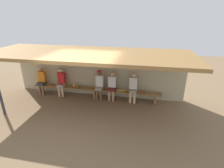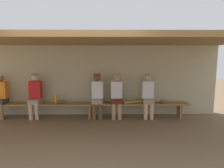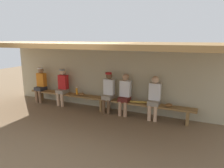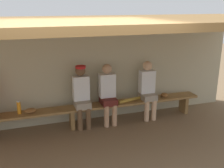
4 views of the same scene
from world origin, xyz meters
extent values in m
plane|color=brown|center=(0.00, 0.00, 0.00)|extent=(24.00, 24.00, 0.00)
cube|color=#B7AD8C|center=(0.00, 2.00, 1.10)|extent=(8.00, 0.20, 2.20)
cube|color=olive|center=(0.00, 0.70, 2.26)|extent=(8.00, 2.80, 0.12)
cube|color=olive|center=(0.00, 1.55, 0.43)|extent=(6.00, 0.36, 0.05)
cube|color=olive|center=(-2.75, 1.55, 0.21)|extent=(0.08, 0.29, 0.41)
cube|color=olive|center=(0.00, 1.55, 0.21)|extent=(0.08, 0.29, 0.41)
cube|color=olive|center=(2.75, 1.55, 0.21)|extent=(0.08, 0.29, 0.41)
cube|color=gray|center=(0.23, 1.53, 0.53)|extent=(0.32, 0.40, 0.14)
cylinder|color=brown|center=(0.14, 1.37, 0.24)|extent=(0.11, 0.11, 0.48)
cylinder|color=brown|center=(0.32, 1.37, 0.24)|extent=(0.11, 0.11, 0.48)
cube|color=white|center=(0.23, 1.61, 0.86)|extent=(0.34, 0.20, 0.52)
sphere|color=brown|center=(0.23, 1.61, 1.23)|extent=(0.21, 0.21, 0.21)
cylinder|color=red|center=(0.23, 1.57, 1.32)|extent=(0.21, 0.21, 0.05)
cube|color=gray|center=(1.76, 1.53, 0.53)|extent=(0.32, 0.40, 0.14)
cylinder|color=#DBAD84|center=(1.67, 1.37, 0.24)|extent=(0.11, 0.11, 0.48)
cylinder|color=#DBAD84|center=(1.85, 1.37, 0.24)|extent=(0.11, 0.11, 0.48)
cube|color=white|center=(1.76, 1.61, 0.86)|extent=(0.34, 0.20, 0.52)
sphere|color=#DBAD84|center=(1.76, 1.61, 1.23)|extent=(0.21, 0.21, 0.21)
cube|color=gray|center=(-1.64, 1.53, 0.53)|extent=(0.32, 0.40, 0.14)
cylinder|color=#DBAD84|center=(-1.73, 1.37, 0.24)|extent=(0.11, 0.11, 0.48)
cylinder|color=#DBAD84|center=(-1.55, 1.37, 0.24)|extent=(0.11, 0.11, 0.48)
cube|color=red|center=(-1.64, 1.61, 0.86)|extent=(0.34, 0.20, 0.52)
sphere|color=#DBAD84|center=(-1.64, 1.61, 1.23)|extent=(0.21, 0.21, 0.21)
cylinder|color=gray|center=(-1.64, 1.57, 1.32)|extent=(0.21, 0.21, 0.05)
cube|color=#591E19|center=(0.81, 1.53, 0.53)|extent=(0.32, 0.40, 0.14)
cylinder|color=tan|center=(0.72, 1.37, 0.24)|extent=(0.11, 0.11, 0.48)
cylinder|color=tan|center=(0.90, 1.37, 0.24)|extent=(0.11, 0.11, 0.48)
cube|color=white|center=(0.81, 1.61, 0.86)|extent=(0.34, 0.20, 0.52)
sphere|color=tan|center=(0.81, 1.61, 1.23)|extent=(0.21, 0.21, 0.21)
cube|color=#333338|center=(-2.67, 1.53, 0.53)|extent=(0.32, 0.40, 0.14)
cylinder|color=#8C6647|center=(-2.76, 1.37, 0.24)|extent=(0.11, 0.11, 0.48)
cylinder|color=#8C6647|center=(-2.58, 1.37, 0.24)|extent=(0.11, 0.11, 0.48)
cube|color=orange|center=(-2.67, 1.61, 0.86)|extent=(0.34, 0.20, 0.52)
sphere|color=#8C6647|center=(-2.67, 1.61, 1.23)|extent=(0.21, 0.21, 0.21)
cylinder|color=white|center=(-2.67, 1.57, 1.32)|extent=(0.21, 0.21, 0.05)
cylinder|color=orange|center=(-1.03, 1.57, 0.58)|extent=(0.08, 0.08, 0.25)
cylinder|color=white|center=(-1.03, 1.57, 0.72)|extent=(0.05, 0.05, 0.02)
ellipsoid|color=brown|center=(-0.82, 1.55, 0.51)|extent=(0.24, 0.18, 0.09)
ellipsoid|color=brown|center=(2.20, 1.56, 0.51)|extent=(0.27, 0.29, 0.09)
cylinder|color=#B28C33|center=(1.40, 1.55, 0.49)|extent=(0.76, 0.25, 0.07)
camera|label=1|loc=(2.22, -5.53, 3.69)|focal=27.85mm
camera|label=2|loc=(0.60, -4.10, 1.86)|focal=30.61mm
camera|label=3|loc=(3.07, -4.45, 2.43)|focal=33.17mm
camera|label=4|loc=(-0.79, -3.61, 2.55)|focal=42.12mm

